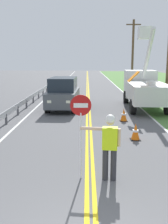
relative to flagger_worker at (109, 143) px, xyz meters
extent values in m
cube|color=yellow|center=(-0.60, 16.97, -1.04)|extent=(0.11, 110.00, 0.01)
cube|color=yellow|center=(-0.42, 16.97, -1.04)|extent=(0.11, 110.00, 0.01)
cube|color=silver|center=(3.09, 16.97, -1.04)|extent=(0.12, 110.00, 0.01)
cube|color=silver|center=(-4.11, 16.97, -1.04)|extent=(0.12, 110.00, 0.01)
cylinder|color=#2D2D33|center=(0.12, -0.02, -0.61)|extent=(0.16, 0.16, 0.88)
cylinder|color=#2D2D33|center=(-0.10, 0.01, -0.61)|extent=(0.16, 0.16, 0.88)
cube|color=#C6EA19|center=(0.01, 0.00, 0.13)|extent=(0.43, 0.29, 0.60)
cylinder|color=beige|center=(-0.49, 0.06, 0.38)|extent=(0.61, 0.17, 0.09)
cylinder|color=beige|center=(0.25, -0.03, 0.16)|extent=(0.09, 0.09, 0.48)
sphere|color=beige|center=(0.01, 0.00, 0.60)|extent=(0.22, 0.22, 0.22)
sphere|color=white|center=(0.01, 0.00, 0.65)|extent=(0.25, 0.25, 0.25)
cylinder|color=silver|center=(-0.76, 0.10, -0.12)|extent=(0.04, 0.04, 1.85)
cylinder|color=#B71414|center=(-0.76, 0.10, 1.00)|extent=(0.56, 0.03, 0.56)
cube|color=white|center=(-0.76, 0.08, 1.00)|extent=(0.38, 0.01, 0.12)
cube|color=silver|center=(3.25, 9.90, 0.16)|extent=(2.50, 4.70, 1.10)
cube|color=silver|center=(3.41, 13.34, 0.41)|extent=(2.29, 2.20, 2.00)
cube|color=#1E2833|center=(3.45, 14.37, 0.71)|extent=(1.98, 0.15, 0.90)
cylinder|color=silver|center=(3.21, 8.98, 0.83)|extent=(0.56, 0.56, 0.24)
cylinder|color=silver|center=(3.28, 10.43, 2.48)|extent=(0.38, 3.10, 3.19)
cube|color=white|center=(3.34, 11.89, 3.99)|extent=(0.94, 0.94, 0.80)
cube|color=orange|center=(1.99, 8.15, 1.26)|extent=(0.63, 0.83, 0.59)
cylinder|color=black|center=(2.37, 13.19, -0.59)|extent=(0.36, 0.93, 0.92)
cylinder|color=black|center=(4.43, 13.10, -0.59)|extent=(0.36, 0.93, 0.92)
cylinder|color=black|center=(2.18, 8.91, -0.59)|extent=(0.36, 0.93, 0.92)
cylinder|color=black|center=(4.23, 8.82, -0.59)|extent=(0.36, 0.93, 0.92)
cube|color=#4C5156|center=(-2.16, 10.61, -0.25)|extent=(2.00, 4.66, 0.92)
cube|color=#1E2833|center=(-2.16, 10.61, 0.63)|extent=(1.72, 2.91, 0.84)
cube|color=#EAEACC|center=(-1.69, 8.31, -0.20)|extent=(0.24, 0.07, 0.16)
cube|color=#EAEACC|center=(-2.79, 8.35, -0.20)|extent=(0.24, 0.07, 0.16)
cylinder|color=black|center=(-1.39, 9.16, -0.71)|extent=(0.30, 0.69, 0.68)
cylinder|color=black|center=(-3.03, 9.22, -0.71)|extent=(0.30, 0.69, 0.68)
cylinder|color=black|center=(-1.29, 12.01, -0.71)|extent=(0.30, 0.69, 0.68)
cylinder|color=black|center=(-2.93, 12.07, -0.71)|extent=(0.30, 0.69, 0.68)
cylinder|color=brown|center=(5.14, 27.21, 3.01)|extent=(0.28, 0.28, 8.12)
cube|color=brown|center=(5.14, 27.21, 6.47)|extent=(1.80, 0.14, 0.14)
cone|color=orange|center=(1.39, 3.69, -0.70)|extent=(0.36, 0.36, 0.70)
cylinder|color=white|center=(1.39, 3.69, -0.66)|extent=(0.25, 0.25, 0.08)
cube|color=black|center=(1.39, 3.69, -1.03)|extent=(0.40, 0.40, 0.03)
cone|color=orange|center=(1.37, 7.06, -0.70)|extent=(0.36, 0.36, 0.70)
cylinder|color=white|center=(1.37, 7.06, -0.66)|extent=(0.25, 0.25, 0.08)
cube|color=black|center=(1.37, 7.06, -1.03)|extent=(0.40, 0.40, 0.03)
cube|color=#9EA0A3|center=(-4.71, 12.00, -0.50)|extent=(0.06, 32.00, 0.32)
cube|color=#4C4C51|center=(-4.71, 6.28, -0.77)|extent=(0.10, 0.10, 0.55)
cube|color=#4C4C51|center=(-4.71, 8.57, -0.77)|extent=(0.10, 0.10, 0.55)
cube|color=#4C4C51|center=(-4.71, 10.86, -0.77)|extent=(0.10, 0.10, 0.55)
cube|color=#4C4C51|center=(-4.71, 13.14, -0.77)|extent=(0.10, 0.10, 0.55)
cube|color=#4C4C51|center=(-4.71, 15.43, -0.77)|extent=(0.10, 0.10, 0.55)
cube|color=#4C4C51|center=(-4.71, 17.71, -0.77)|extent=(0.10, 0.10, 0.55)
cube|color=#4C4C51|center=(-4.71, 20.00, -0.77)|extent=(0.10, 0.10, 0.55)
cube|color=#4C4C51|center=(-4.71, 22.28, -0.77)|extent=(0.10, 0.10, 0.55)
cube|color=#4C4C51|center=(-4.71, 24.57, -0.77)|extent=(0.10, 0.10, 0.55)
cube|color=#4C4C51|center=(-4.71, 26.86, -0.77)|extent=(0.10, 0.10, 0.55)
camera|label=1|loc=(-0.60, -6.73, 2.17)|focal=42.27mm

